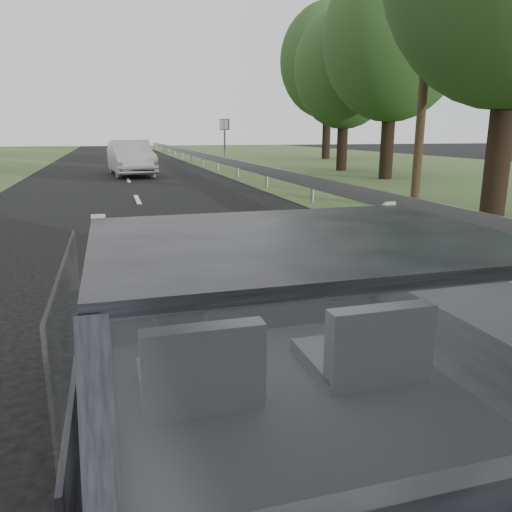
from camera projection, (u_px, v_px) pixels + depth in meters
ground at (267, 479)px, 2.72m from camera, size 140.00×140.00×0.00m
subject_car at (268, 357)px, 2.55m from camera, size 1.80×4.00×1.45m
dashboard at (238, 296)px, 3.10m from camera, size 1.58×0.45×0.30m
driver_seat at (200, 363)px, 2.13m from camera, size 0.50×0.72×0.42m
passenger_seat at (368, 342)px, 2.35m from camera, size 0.50×0.72×0.42m
steering_wheel at (179, 307)px, 2.70m from camera, size 0.36×0.36×0.04m
cat at (264, 260)px, 3.05m from camera, size 0.55×0.25×0.24m
guardrail at (309, 181)px, 13.07m from camera, size 0.05×90.00×0.32m
other_car at (131, 158)px, 21.64m from camera, size 2.20×4.71×1.50m
highway_sign at (225, 142)px, 28.06m from camera, size 0.41×1.00×2.55m
utility_pole at (426, 56)px, 13.20m from camera, size 0.32×0.32×7.58m
tree_1 at (392, 72)px, 19.09m from camera, size 7.05×7.05×8.14m
tree_2 at (344, 93)px, 23.51m from camera, size 5.86×5.86×7.26m
tree_3 at (328, 84)px, 33.79m from camera, size 7.57×7.57×9.95m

